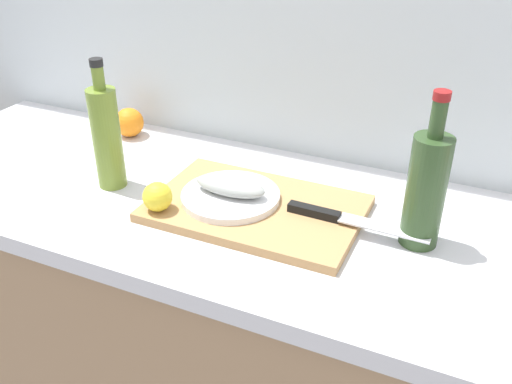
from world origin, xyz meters
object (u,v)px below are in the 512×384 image
white_plate (231,196)px  lemon_0 (157,197)px  olive_oil_bottle (107,136)px  wine_bottle (426,188)px  fish_fillet (230,186)px  orange_0 (129,122)px  cutting_board (256,208)px  chef_knife (339,217)px

white_plate → lemon_0: bearing=-139.7°
olive_oil_bottle → wine_bottle: (0.69, 0.06, -0.00)m
white_plate → olive_oil_bottle: 0.31m
fish_fillet → wine_bottle: 0.40m
wine_bottle → orange_0: 0.84m
fish_fillet → lemon_0: (-0.12, -0.10, -0.00)m
wine_bottle → orange_0: wine_bottle is taller
fish_fillet → olive_oil_bottle: 0.30m
cutting_board → chef_knife: size_ratio=1.52×
cutting_board → chef_knife: bearing=3.2°
white_plate → wine_bottle: 0.40m
chef_knife → wine_bottle: (0.15, 0.02, 0.09)m
fish_fillet → chef_knife: bearing=3.2°
lemon_0 → wine_bottle: wine_bottle is taller
cutting_board → orange_0: size_ratio=5.64×
cutting_board → lemon_0: size_ratio=7.17×
orange_0 → chef_knife: bearing=-17.9°
orange_0 → olive_oil_bottle: bearing=-62.8°
chef_knife → white_plate: bearing=-175.5°
fish_fillet → lemon_0: lemon_0 is taller
chef_knife → olive_oil_bottle: size_ratio=0.98×
white_plate → wine_bottle: (0.39, 0.03, 0.09)m
wine_bottle → cutting_board: bearing=-174.6°
chef_knife → lemon_0: 0.37m
lemon_0 → olive_oil_bottle: bearing=156.1°
wine_bottle → orange_0: (-0.81, 0.19, -0.08)m
fish_fillet → chef_knife: (0.24, 0.01, -0.02)m
white_plate → orange_0: 0.48m
wine_bottle → lemon_0: bearing=-165.2°
cutting_board → olive_oil_bottle: (-0.35, -0.02, 0.11)m
chef_knife → wine_bottle: bearing=9.1°
wine_bottle → orange_0: size_ratio=3.95×
fish_fillet → lemon_0: size_ratio=2.57×
white_plate → fish_fillet: size_ratio=1.33×
orange_0 → fish_fillet: bearing=-28.2°
cutting_board → orange_0: bearing=155.1°
chef_knife → lemon_0: (-0.35, -0.11, 0.02)m
lemon_0 → orange_0: (-0.30, 0.33, -0.01)m
wine_bottle → olive_oil_bottle: bearing=-175.3°
white_plate → lemon_0: size_ratio=3.43×
cutting_board → orange_0: 0.53m
lemon_0 → wine_bottle: (0.51, 0.13, 0.07)m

